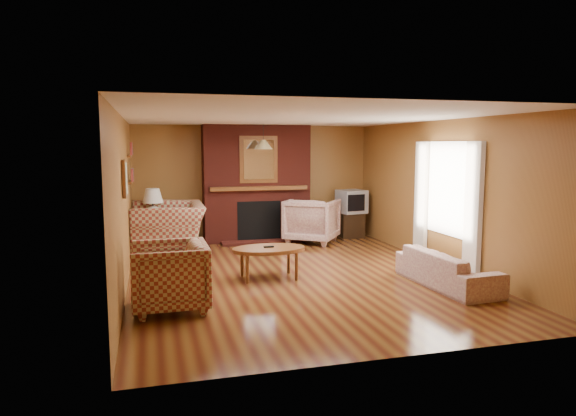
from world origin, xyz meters
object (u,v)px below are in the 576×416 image
object	(u,v)px
floral_armchair	(312,220)
floral_sofa	(447,269)
tv_stand	(351,225)
plaid_loveseat	(168,229)
table_lamp	(153,203)
side_table	(154,236)
plaid_armchair	(169,276)
fireplace	(257,184)
coffee_table	(269,251)
crt_tv	(352,202)

from	to	relation	value
floral_armchair	floral_sofa	bearing A→B (deg)	138.39
tv_stand	plaid_loveseat	bearing A→B (deg)	-165.11
floral_armchair	table_lamp	world-z (taller)	table_lamp
side_table	table_lamp	distance (m)	0.63
plaid_armchair	tv_stand	size ratio (longest dim) A/B	1.72
fireplace	plaid_loveseat	size ratio (longest dim) A/B	1.65
plaid_loveseat	floral_armchair	distance (m)	2.94
fireplace	coffee_table	bearing A→B (deg)	-98.38
table_lamp	crt_tv	xyz separation A→B (m)	(4.15, 0.34, -0.12)
floral_sofa	crt_tv	size ratio (longest dim) A/B	2.78
floral_sofa	tv_stand	bearing A→B (deg)	-5.36
plaid_loveseat	side_table	xyz separation A→B (m)	(-0.25, 0.47, -0.20)
table_lamp	coffee_table	bearing A→B (deg)	-57.35
plaid_armchair	side_table	distance (m)	3.69
floral_sofa	tv_stand	size ratio (longest dim) A/B	3.22
tv_stand	crt_tv	bearing A→B (deg)	-86.92
plaid_loveseat	floral_sofa	world-z (taller)	plaid_loveseat
table_lamp	tv_stand	bearing A→B (deg)	4.82
table_lamp	crt_tv	distance (m)	4.17
plaid_armchair	crt_tv	size ratio (longest dim) A/B	1.48
crt_tv	plaid_loveseat	bearing A→B (deg)	-168.27
plaid_loveseat	tv_stand	size ratio (longest dim) A/B	2.73
fireplace	crt_tv	size ratio (longest dim) A/B	3.88
coffee_table	floral_sofa	bearing A→B (deg)	-24.28
plaid_armchair	floral_armchair	bearing A→B (deg)	140.53
plaid_armchair	tv_stand	distance (m)	5.68
plaid_armchair	crt_tv	bearing A→B (deg)	134.72
side_table	crt_tv	xyz separation A→B (m)	(4.15, 0.34, 0.50)
floral_armchair	side_table	xyz separation A→B (m)	(-3.15, -0.03, -0.18)
crt_tv	fireplace	bearing A→B (deg)	174.70
floral_armchair	coffee_table	xyz separation A→B (m)	(-1.51, -2.59, -0.03)
crt_tv	plaid_armchair	bearing A→B (deg)	-134.78
floral_sofa	floral_armchair	xyz separation A→B (m)	(-0.85, 3.65, 0.20)
fireplace	floral_sofa	bearing A→B (deg)	-65.46
tv_stand	floral_armchair	bearing A→B (deg)	-158.88
fireplace	plaid_loveseat	distance (m)	2.22
floral_armchair	coffee_table	world-z (taller)	floral_armchair
floral_armchair	tv_stand	size ratio (longest dim) A/B	1.87
tv_stand	fireplace	bearing A→B (deg)	177.93
floral_armchair	table_lamp	distance (m)	3.18
fireplace	table_lamp	distance (m)	2.18
plaid_loveseat	tv_stand	bearing A→B (deg)	102.44
plaid_loveseat	table_lamp	bearing A→B (deg)	-151.13
table_lamp	plaid_armchair	bearing A→B (deg)	-87.67
table_lamp	tv_stand	distance (m)	4.21
coffee_table	side_table	size ratio (longest dim) A/B	1.99
plaid_loveseat	coffee_table	distance (m)	2.52
plaid_loveseat	side_table	bearing A→B (deg)	-151.13
side_table	table_lamp	xyz separation A→B (m)	(0.00, 0.00, 0.63)
floral_sofa	side_table	size ratio (longest dim) A/B	3.11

